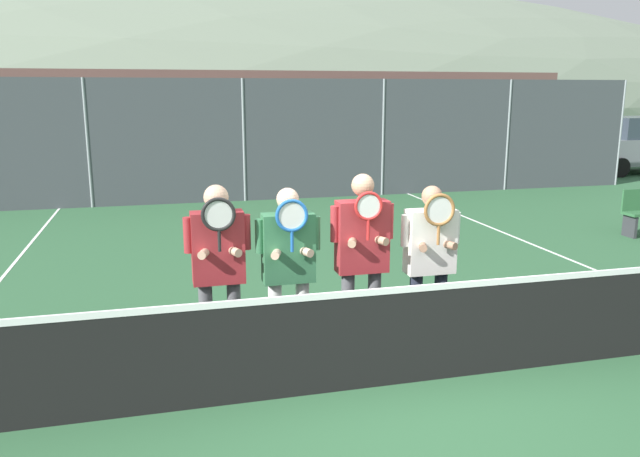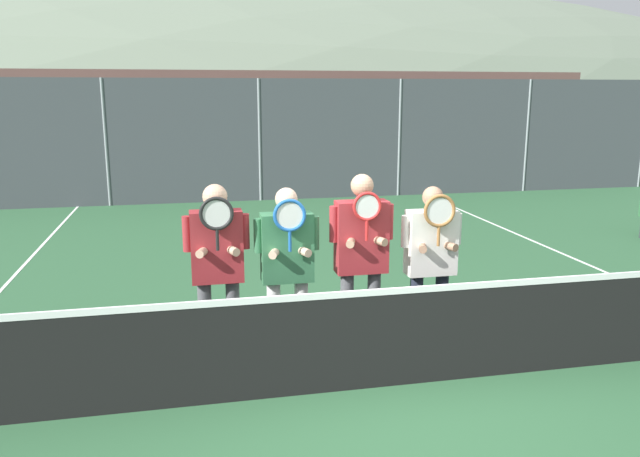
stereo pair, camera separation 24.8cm
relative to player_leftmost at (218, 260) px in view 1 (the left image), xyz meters
The scene contains 14 objects.
ground_plane 1.98m from the player_leftmost, 27.04° to the right, with size 120.00×120.00×0.00m, color #2D5B38.
hill_distant 57.97m from the player_leftmost, 88.54° to the left, with size 128.14×71.19×24.92m.
clubhouse_building 15.78m from the player_leftmost, 84.35° to the left, with size 21.73×5.50×3.20m.
fence_back 9.39m from the player_leftmost, 80.92° to the left, with size 21.14×0.06×2.90m.
tennis_net 1.77m from the player_leftmost, 27.04° to the right, with size 11.37×0.09×1.02m.
court_line_right_sideline 6.23m from the player_leftmost, 21.45° to the left, with size 0.05×16.00×0.01m, color white.
player_leftmost is the anchor object (origin of this frame).
player_center_left 0.65m from the player_leftmost, ahead, with size 0.62×0.34×1.73m.
player_center_right 1.37m from the player_leftmost, ahead, with size 0.63×0.34×1.84m.
player_rightmost 2.09m from the player_leftmost, ahead, with size 0.63×0.34×1.70m.
car_left_of_center 11.72m from the player_leftmost, 93.09° to the left, with size 4.04×1.94×1.71m.
car_center 12.08m from the player_leftmost, 69.23° to the left, with size 4.48×1.98×1.71m.
car_right_of_center 14.99m from the player_leftmost, 50.66° to the left, with size 4.65×2.06×1.81m.
car_far_right 18.66m from the player_leftmost, 38.06° to the left, with size 4.42×1.99×1.79m.
Camera 1 is at (-1.96, -4.88, 2.60)m, focal length 35.00 mm.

